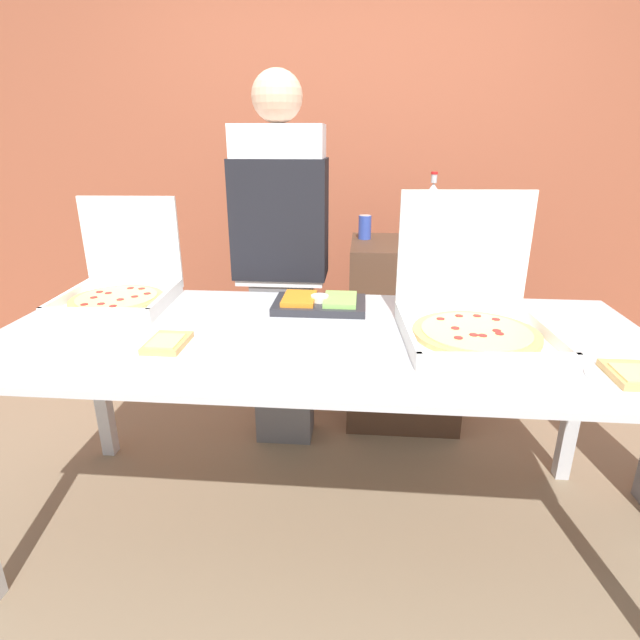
# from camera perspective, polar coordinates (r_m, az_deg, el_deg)

# --- Properties ---
(ground_plane) EXTENTS (16.00, 16.00, 0.00)m
(ground_plane) POSITION_cam_1_polar(r_m,az_deg,el_deg) (2.19, 0.00, -22.59)
(ground_plane) COLOR #847056
(brick_wall_behind) EXTENTS (10.00, 0.06, 2.80)m
(brick_wall_behind) POSITION_cam_1_polar(r_m,az_deg,el_deg) (3.31, 2.67, 18.62)
(brick_wall_behind) COLOR #9E5138
(brick_wall_behind) RESTS_ON ground_plane
(buffet_table) EXTENTS (2.28, 0.94, 0.85)m
(buffet_table) POSITION_cam_1_polar(r_m,az_deg,el_deg) (1.77, 0.00, -4.23)
(buffet_table) COLOR silver
(buffet_table) RESTS_ON ground_plane
(pizza_box_near_left) EXTENTS (0.44, 0.45, 0.41)m
(pizza_box_near_left) POSITION_cam_1_polar(r_m,az_deg,el_deg) (2.19, -21.81, 3.73)
(pizza_box_near_left) COLOR white
(pizza_box_near_left) RESTS_ON buffet_table
(pizza_box_far_left) EXTENTS (0.51, 0.52, 0.47)m
(pizza_box_far_left) POSITION_cam_1_polar(r_m,az_deg,el_deg) (1.77, 17.03, 0.84)
(pizza_box_far_left) COLOR white
(pizza_box_far_left) RESTS_ON buffet_table
(paper_plate_front_right) EXTENTS (0.23, 0.23, 0.03)m
(paper_plate_front_right) POSITION_cam_1_polar(r_m,az_deg,el_deg) (1.65, 32.04, -5.49)
(paper_plate_front_right) COLOR white
(paper_plate_front_right) RESTS_ON buffet_table
(paper_plate_front_center) EXTENTS (0.24, 0.24, 0.03)m
(paper_plate_front_center) POSITION_cam_1_polar(r_m,az_deg,el_deg) (1.69, -17.04, -2.67)
(paper_plate_front_center) COLOR white
(paper_plate_front_center) RESTS_ON buffet_table
(veggie_tray) EXTENTS (0.36, 0.23, 0.05)m
(veggie_tray) POSITION_cam_1_polar(r_m,az_deg,el_deg) (1.98, -0.03, 1.95)
(veggie_tray) COLOR #28282D
(veggie_tray) RESTS_ON buffet_table
(sideboard_podium) EXTENTS (0.60, 0.53, 0.98)m
(sideboard_podium) POSITION_cam_1_polar(r_m,az_deg,el_deg) (2.75, 9.60, -1.37)
(sideboard_podium) COLOR #4C3323
(sideboard_podium) RESTS_ON ground_plane
(soda_bottle) EXTENTS (0.08, 0.08, 0.35)m
(soda_bottle) POSITION_cam_1_polar(r_m,az_deg,el_deg) (2.61, 12.62, 11.90)
(soda_bottle) COLOR #B7BCC1
(soda_bottle) RESTS_ON sideboard_podium
(soda_can_silver) EXTENTS (0.07, 0.07, 0.12)m
(soda_can_silver) POSITION_cam_1_polar(r_m,az_deg,el_deg) (2.43, 13.10, 9.13)
(soda_can_silver) COLOR silver
(soda_can_silver) RESTS_ON sideboard_podium
(soda_can_colored) EXTENTS (0.07, 0.07, 0.12)m
(soda_can_colored) POSITION_cam_1_polar(r_m,az_deg,el_deg) (2.67, 5.14, 10.53)
(soda_can_colored) COLOR #334CB2
(soda_can_colored) RESTS_ON sideboard_podium
(person_server_vest) EXTENTS (0.42, 0.24, 1.76)m
(person_server_vest) POSITION_cam_1_polar(r_m,az_deg,el_deg) (2.35, -4.45, 7.97)
(person_server_vest) COLOR slate
(person_server_vest) RESTS_ON ground_plane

